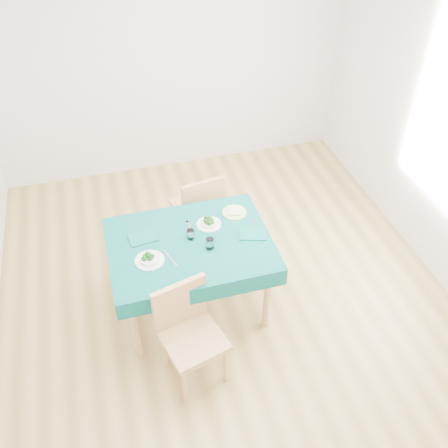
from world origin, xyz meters
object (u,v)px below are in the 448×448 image
object	(u,v)px
chair_far	(196,198)
table	(192,275)
side_plate	(234,212)
chair_near	(193,331)
bowl_far	(209,222)
bowl_near	(149,258)

from	to	relation	value
chair_far	table	bearing A→B (deg)	63.75
table	chair_far	xyz separation A→B (m)	(0.24, 0.85, 0.16)
side_plate	chair_far	bearing A→B (deg)	110.00
side_plate	chair_near	bearing A→B (deg)	-122.02
table	bowl_far	distance (m)	0.49
chair_near	bowl_far	world-z (taller)	chair_near
chair_near	side_plate	bearing A→B (deg)	43.26
table	bowl_far	bearing A→B (deg)	40.50
table	side_plate	distance (m)	0.65
bowl_near	table	bearing A→B (deg)	18.76
chair_near	bowl_far	xyz separation A→B (m)	(0.35, 0.86, 0.25)
chair_far	bowl_far	xyz separation A→B (m)	(-0.04, -0.67, 0.25)
chair_far	bowl_far	size ratio (longest dim) A/B	5.13
chair_far	side_plate	xyz separation A→B (m)	(0.21, -0.58, 0.23)
bowl_far	side_plate	distance (m)	0.27
chair_near	bowl_far	bearing A→B (deg)	53.30
bowl_near	side_plate	distance (m)	0.89
table	chair_near	size ratio (longest dim) A/B	1.21
table	chair_near	bearing A→B (deg)	-101.73
table	bowl_far	xyz separation A→B (m)	(0.21, 0.18, 0.41)
chair_far	bowl_near	distance (m)	1.16
chair_near	bowl_near	bearing A→B (deg)	94.61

